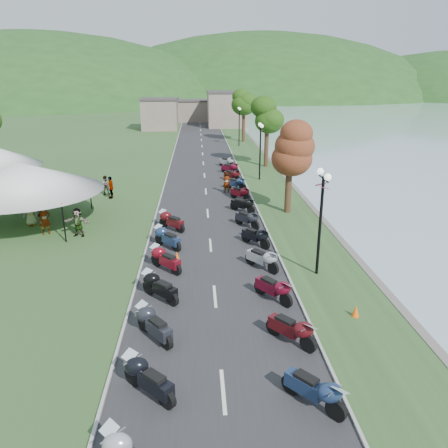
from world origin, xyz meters
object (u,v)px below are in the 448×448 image
object	(u,v)px
pedestrian_a	(47,234)
pedestrian_c	(39,216)
vendor_tent_main	(24,194)
pedestrian_b	(106,194)

from	to	relation	value
pedestrian_a	pedestrian_c	bearing A→B (deg)	84.99
pedestrian_a	vendor_tent_main	bearing A→B (deg)	103.39
pedestrian_a	pedestrian_b	bearing A→B (deg)	49.36
vendor_tent_main	pedestrian_b	xyz separation A→B (m)	(3.52, 7.21, -2.00)
vendor_tent_main	pedestrian_c	xyz separation A→B (m)	(0.12, 1.68, -2.00)
pedestrian_b	pedestrian_c	size ratio (longest dim) A/B	0.92
vendor_tent_main	pedestrian_b	distance (m)	8.27
vendor_tent_main	pedestrian_a	xyz separation A→B (m)	(1.73, -1.86, -2.00)
vendor_tent_main	pedestrian_b	size ratio (longest dim) A/B	4.27
pedestrian_a	pedestrian_b	distance (m)	9.25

